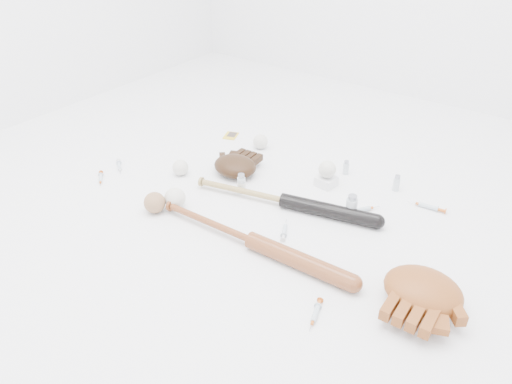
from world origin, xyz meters
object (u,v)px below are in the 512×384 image
Objects in this scene: glove_dark at (235,166)px; pedestal at (326,181)px; bat_wood at (252,240)px; bat_dark at (283,200)px.

pedestal is at bearing 18.81° from glove_dark.
glove_dark reaches higher than bat_wood.
glove_dark is at bearing -158.06° from pedestal.
pedestal is (0.37, 0.15, -0.02)m from glove_dark.
glove_dark is at bearing 132.87° from bat_wood.
bat_dark is 0.29m from bat_wood.
bat_dark is at bearing -103.89° from pedestal.
pedestal is at bearing 87.71° from bat_wood.
bat_wood is (0.05, -0.28, 0.00)m from bat_dark.
bat_wood is at bearing -90.79° from pedestal.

